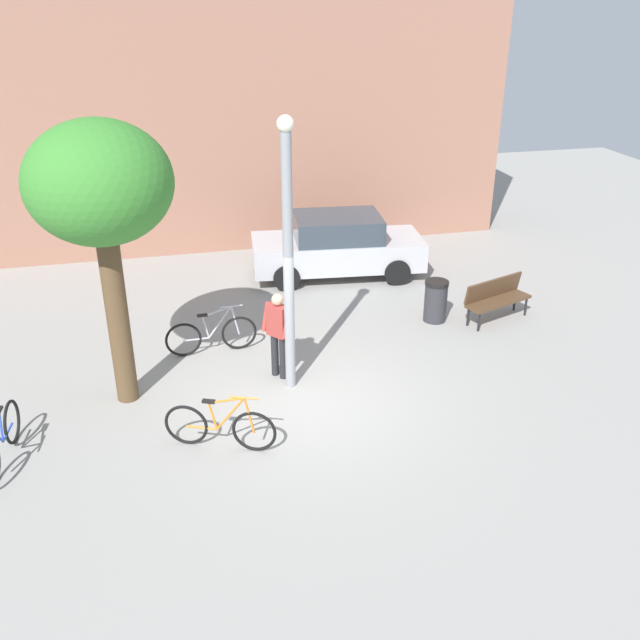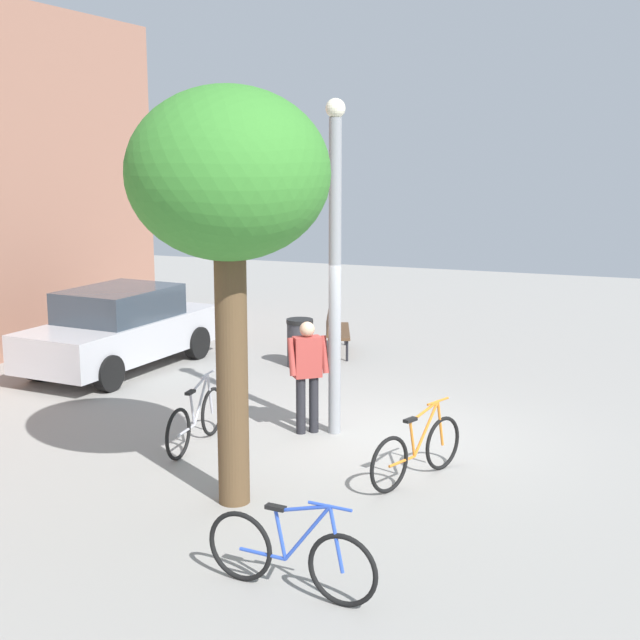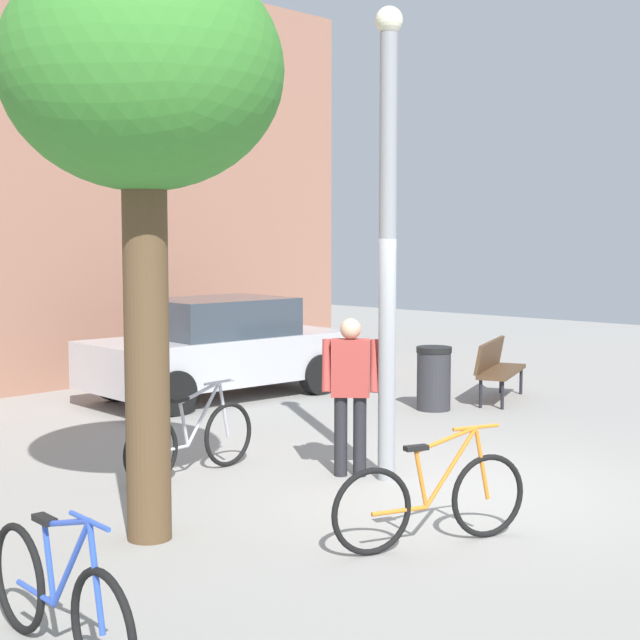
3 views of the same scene
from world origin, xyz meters
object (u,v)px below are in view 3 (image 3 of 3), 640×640
at_px(plaza_tree, 142,81).
at_px(trash_bin, 434,378).
at_px(bicycle_silver, 192,440).
at_px(parked_car_silver, 219,348).
at_px(lamppost, 388,230).
at_px(person_by_lamppost, 350,385).
at_px(park_bench, 497,365).
at_px(bicycle_blue, 58,598).
at_px(bicycle_orange, 433,500).

bearing_deg(plaza_tree, trash_bin, 14.95).
xyz_separation_m(bicycle_silver, parked_car_silver, (3.47, 3.45, 0.39)).
bearing_deg(lamppost, bicycle_silver, 127.78).
height_order(person_by_lamppost, park_bench, person_by_lamppost).
xyz_separation_m(park_bench, bicycle_silver, (-6.14, -0.11, -0.16)).
relative_size(bicycle_blue, trash_bin, 1.96).
bearing_deg(parked_car_silver, bicycle_silver, -135.19).
bearing_deg(park_bench, bicycle_blue, -162.90).
xyz_separation_m(bicycle_blue, parked_car_silver, (6.91, 6.29, 0.39)).
bearing_deg(plaza_tree, park_bench, 10.80).
bearing_deg(bicycle_orange, plaza_tree, 127.79).
relative_size(plaza_tree, parked_car_silver, 1.11).
bearing_deg(bicycle_silver, parked_car_silver, 44.81).
distance_m(lamppost, person_by_lamppost, 1.67).
xyz_separation_m(person_by_lamppost, plaza_tree, (-2.74, -0.13, 2.81)).
relative_size(bicycle_orange, bicycle_silver, 0.93).
height_order(bicycle_blue, parked_car_silver, parked_car_silver).
distance_m(lamppost, park_bench, 5.57).
relative_size(lamppost, bicycle_silver, 2.66).
height_order(person_by_lamppost, bicycle_orange, person_by_lamppost).
height_order(park_bench, bicycle_blue, bicycle_blue).
relative_size(person_by_lamppost, bicycle_silver, 0.92).
relative_size(lamppost, plaza_tree, 1.00).
distance_m(bicycle_silver, trash_bin, 4.86).
bearing_deg(person_by_lamppost, park_bench, 15.07).
height_order(lamppost, plaza_tree, plaza_tree).
distance_m(park_bench, parked_car_silver, 4.28).
xyz_separation_m(bicycle_orange, bicycle_blue, (-3.26, 0.40, 0.00)).
relative_size(plaza_tree, bicycle_blue, 2.68).
xyz_separation_m(parked_car_silver, trash_bin, (1.38, -3.09, -0.31)).
bearing_deg(bicycle_silver, bicycle_blue, -140.49).
relative_size(park_bench, bicycle_blue, 0.92).
height_order(plaza_tree, bicycle_blue, plaza_tree).
relative_size(person_by_lamppost, trash_bin, 1.82).
bearing_deg(plaza_tree, lamppost, -4.85).
bearing_deg(plaza_tree, person_by_lamppost, 2.67).
bearing_deg(bicycle_blue, bicycle_silver, 39.51).
distance_m(bicycle_silver, parked_car_silver, 4.91).
xyz_separation_m(lamppost, parked_car_silver, (2.22, 5.06, -1.81)).
bearing_deg(person_by_lamppost, parked_car_silver, 63.32).
xyz_separation_m(plaza_tree, bicycle_blue, (-1.81, -1.47, -3.39)).
xyz_separation_m(lamppost, bicycle_blue, (-4.70, -1.22, -2.20)).
relative_size(bicycle_orange, parked_car_silver, 0.39).
bearing_deg(lamppost, person_by_lamppost, 110.93).
bearing_deg(bicycle_blue, park_bench, 17.10).
height_order(bicycle_silver, trash_bin, bicycle_silver).
distance_m(plaza_tree, parked_car_silver, 7.63).
height_order(bicycle_orange, bicycle_silver, same).
bearing_deg(plaza_tree, bicycle_blue, -141.07).
bearing_deg(bicycle_blue, bicycle_orange, -6.92).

